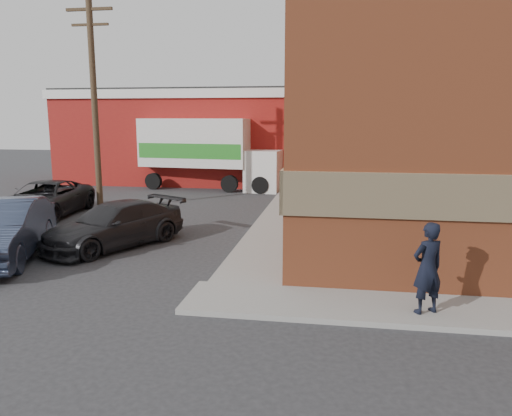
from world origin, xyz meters
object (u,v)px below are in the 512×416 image
at_px(warehouse, 200,135).
at_px(sedan, 2,231).
at_px(utility_pole, 94,98).
at_px(suv_b, 114,225).
at_px(brick_building, 499,98).
at_px(box_truck, 210,149).
at_px(suv_a, 45,199).
at_px(man, 428,268).

bearing_deg(warehouse, sedan, -91.70).
bearing_deg(utility_pole, suv_b, -59.81).
height_order(brick_building, suv_b, brick_building).
bearing_deg(box_truck, utility_pole, -108.87).
relative_size(suv_a, suv_b, 1.09).
relative_size(suv_a, box_truck, 0.63).
height_order(brick_building, man, brick_building).
xyz_separation_m(brick_building, sedan, (-15.05, -7.73, -3.84)).
distance_m(suv_a, suv_b, 6.27).
bearing_deg(warehouse, utility_pole, -97.77).
bearing_deg(suv_b, box_truck, 119.29).
xyz_separation_m(warehouse, suv_a, (-2.94, -12.87, -2.10)).
height_order(suv_b, box_truck, box_truck).
distance_m(brick_building, warehouse, 18.30).
bearing_deg(brick_building, box_truck, 151.66).
distance_m(man, suv_b, 9.62).
height_order(suv_a, box_truck, box_truck).
xyz_separation_m(suv_a, suv_b, (4.85, -3.99, -0.03)).
xyz_separation_m(brick_building, man, (-3.99, -10.14, -3.63)).
xyz_separation_m(brick_building, warehouse, (-14.50, 11.00, -1.87)).
bearing_deg(man, suv_a, -61.01).
bearing_deg(suv_b, utility_pole, 148.35).
bearing_deg(man, warehouse, -92.97).
bearing_deg(sedan, utility_pole, 78.00).
height_order(sedan, box_truck, box_truck).
height_order(warehouse, man, warehouse).
height_order(sedan, suv_a, sedan).
relative_size(brick_building, suv_a, 3.57).
height_order(brick_building, suv_a, brick_building).
bearing_deg(warehouse, box_truck, -67.93).
bearing_deg(warehouse, brick_building, -37.20).
bearing_deg(utility_pole, suv_a, -127.72).
height_order(warehouse, sedan, warehouse).
distance_m(man, suv_a, 15.80).
bearing_deg(sedan, suv_a, 93.16).
xyz_separation_m(utility_pole, box_truck, (3.15, 6.92, -2.50)).
bearing_deg(suv_a, box_truck, 57.74).
distance_m(warehouse, suv_a, 13.36).
bearing_deg(brick_building, sedan, -152.81).
relative_size(suv_b, box_truck, 0.58).
relative_size(brick_building, box_truck, 2.26).
xyz_separation_m(sedan, suv_a, (-2.39, 5.87, -0.13)).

